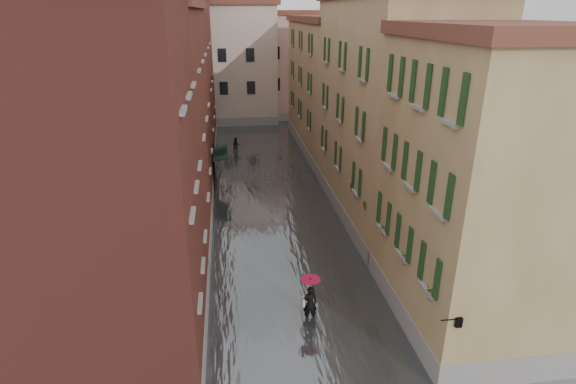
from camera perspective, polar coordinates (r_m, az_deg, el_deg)
ground at (r=21.22m, az=1.10°, el=-13.58°), size 120.00×120.00×0.00m
floodwater at (r=32.57m, az=-2.37°, el=-0.14°), size 10.00×60.00×0.20m
building_left_near at (r=16.71m, az=-22.04°, el=-0.15°), size 6.00×8.00×13.00m
building_left_mid at (r=27.11m, az=-16.78°, el=8.05°), size 6.00×14.00×12.50m
building_left_far at (r=41.63m, az=-13.98°, el=13.95°), size 6.00×16.00×14.00m
building_right_near at (r=19.09m, az=23.46°, el=-0.11°), size 6.00×8.00×11.50m
building_right_mid at (r=28.42m, az=12.63°, el=9.58°), size 6.00×14.00×13.00m
building_right_far at (r=42.71m, az=5.67°, el=12.96°), size 6.00×16.00×11.50m
building_end_cream at (r=55.37m, az=-8.28°, el=15.67°), size 12.00×9.00×13.00m
building_end_pink at (r=58.07m, az=1.00°, el=15.67°), size 10.00×9.00×12.00m
awning_near at (r=33.55m, az=-8.73°, el=4.56°), size 1.09×2.73×2.80m
awning_far at (r=34.37m, az=-8.72°, el=4.99°), size 1.09×2.75×2.80m
wall_lantern at (r=16.09m, az=20.72°, el=-15.12°), size 0.71×0.22×0.35m
window_planters at (r=20.77m, az=12.31°, el=-3.73°), size 0.59×11.18×0.84m
pedestrian_main at (r=19.38m, az=2.82°, el=-13.15°), size 0.86×0.86×2.06m
pedestrian_far at (r=42.04m, az=-6.59°, el=5.83°), size 0.80×0.65×1.55m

